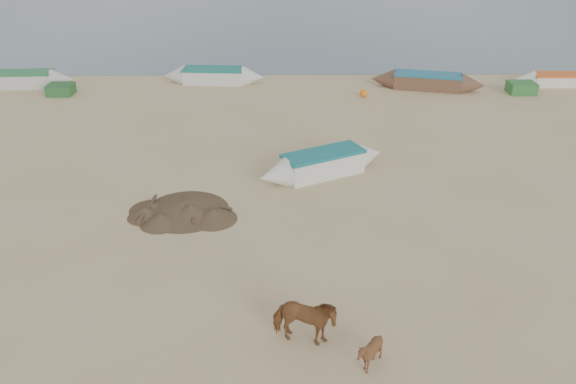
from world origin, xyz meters
name	(u,v)px	position (x,y,z in m)	size (l,w,h in m)	color
ground	(290,286)	(0.00, 0.00, 0.00)	(140.00, 140.00, 0.00)	tan
cow_adult	(304,321)	(0.33, -2.38, 0.72)	(0.77, 1.70, 1.43)	brown
calf_front	(370,353)	(1.86, -3.26, 0.48)	(0.78, 0.88, 0.97)	brown
near_canoe	(323,163)	(1.47, 7.44, 0.50)	(5.67, 1.23, 0.99)	silver
debris_pile	(185,206)	(-3.70, 4.45, 0.23)	(3.15, 3.15, 0.45)	brown
waterline_canoes	(302,79)	(1.04, 19.74, 0.43)	(59.85, 3.87, 0.94)	brown
beach_clutter	(362,83)	(4.57, 19.27, 0.30)	(43.00, 4.56, 0.64)	#285A2B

